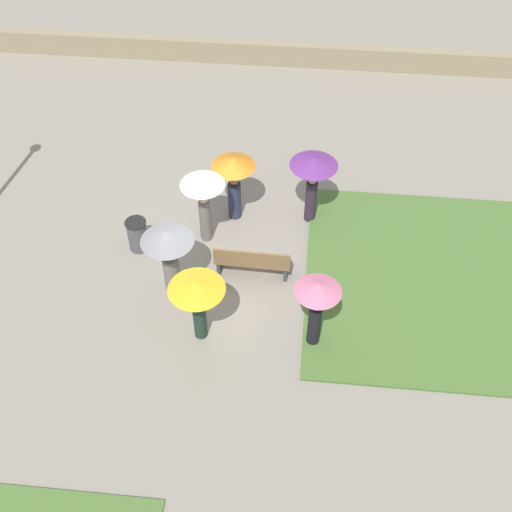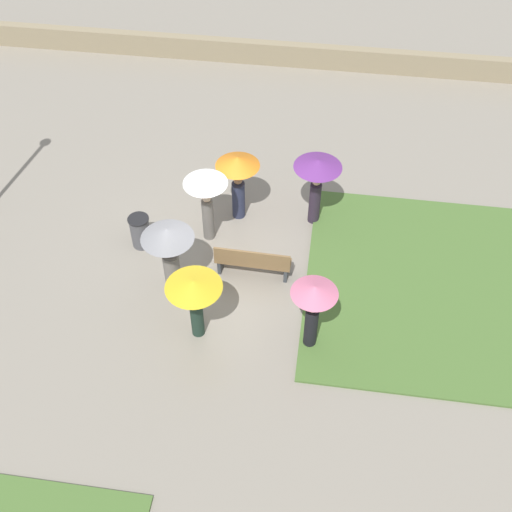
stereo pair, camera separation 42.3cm
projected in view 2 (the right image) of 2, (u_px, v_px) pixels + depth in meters
The scene contains 11 objects.
ground_plane at pixel (211, 255), 15.73m from camera, with size 90.00×90.00×0.00m, color gray.
lawn_patch_near at pixel (505, 294), 14.83m from camera, with size 9.19×6.00×0.06m.
parapet_wall at pixel (261, 52), 21.61m from camera, with size 45.00×0.35×0.76m.
park_bench at pixel (253, 261), 14.94m from camera, with size 1.79×0.47×0.90m.
trash_bin at pixel (140, 231), 15.67m from camera, with size 0.52×0.52×0.87m.
crowd_person_pink at pixel (313, 303), 12.91m from camera, with size 0.97×0.97×1.91m.
crowd_person_yellow at pixel (194, 292), 13.14m from camera, with size 1.19×1.19×1.73m.
crowd_person_purple at pixel (317, 174), 15.46m from camera, with size 1.18×1.18×1.97m.
crowd_person_orange at pixel (238, 173), 15.68m from camera, with size 1.09×1.09×1.89m.
crowd_person_grey at pixel (168, 244), 14.07m from camera, with size 1.19×1.19×1.84m.
crowd_person_white at pixel (206, 193), 15.11m from camera, with size 1.06×1.06×1.94m.
Camera 2 is at (-2.60, 10.50, 11.48)m, focal length 45.00 mm.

